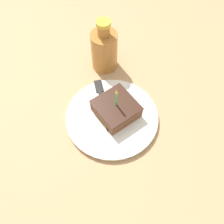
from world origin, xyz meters
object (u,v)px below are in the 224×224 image
at_px(plate, 112,117).
at_px(cake_slice, 116,109).
at_px(fork, 102,100).
at_px(bottle, 104,49).

height_order(plate, cake_slice, cake_slice).
relative_size(fork, bottle, 0.95).
distance_m(fork, bottle, 0.17).
bearing_deg(plate, bottle, -119.66).
bearing_deg(cake_slice, fork, -81.00).
xyz_separation_m(cake_slice, bottle, (-0.09, -0.18, 0.03)).
bearing_deg(bottle, cake_slice, 63.99).
bearing_deg(bottle, fork, 51.62).
relative_size(plate, cake_slice, 2.40).
bearing_deg(bottle, plate, 60.34).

